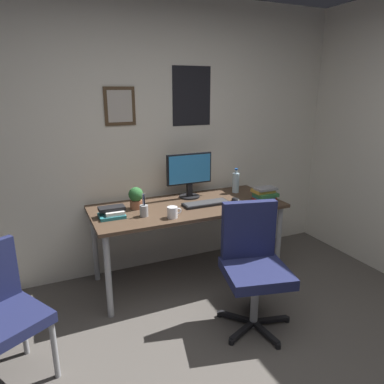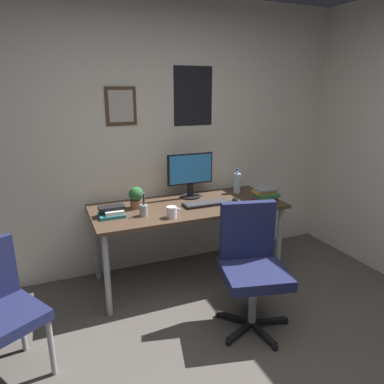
% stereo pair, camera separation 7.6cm
% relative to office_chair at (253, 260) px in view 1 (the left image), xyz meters
% --- Properties ---
extents(wall_back, '(4.40, 0.10, 2.60)m').
position_rel_office_chair_xyz_m(wall_back, '(-0.48, 1.27, 0.77)').
color(wall_back, silver).
rests_on(wall_back, ground_plane).
extents(desk, '(1.75, 0.75, 0.74)m').
position_rel_office_chair_xyz_m(desk, '(-0.19, 0.81, 0.14)').
color(desk, '#4C3828').
rests_on(desk, ground_plane).
extents(office_chair, '(0.58, 0.58, 0.95)m').
position_rel_office_chair_xyz_m(office_chair, '(0.00, 0.00, 0.00)').
color(office_chair, '#1E234C').
rests_on(office_chair, ground_plane).
extents(monitor, '(0.46, 0.20, 0.43)m').
position_rel_office_chair_xyz_m(monitor, '(-0.07, 1.03, 0.45)').
color(monitor, black).
rests_on(monitor, desk).
extents(keyboard, '(0.43, 0.15, 0.03)m').
position_rel_office_chair_xyz_m(keyboard, '(-0.03, 0.75, 0.23)').
color(keyboard, black).
rests_on(keyboard, desk).
extents(computer_mouse, '(0.06, 0.11, 0.04)m').
position_rel_office_chair_xyz_m(computer_mouse, '(0.27, 0.72, 0.23)').
color(computer_mouse, black).
rests_on(computer_mouse, desk).
extents(water_bottle, '(0.07, 0.07, 0.25)m').
position_rel_office_chair_xyz_m(water_bottle, '(0.43, 0.99, 0.32)').
color(water_bottle, silver).
rests_on(water_bottle, desk).
extents(coffee_mug_near, '(0.12, 0.09, 0.09)m').
position_rel_office_chair_xyz_m(coffee_mug_near, '(-0.43, 0.56, 0.26)').
color(coffee_mug_near, white).
rests_on(coffee_mug_near, desk).
extents(potted_plant, '(0.13, 0.13, 0.19)m').
position_rel_office_chair_xyz_m(potted_plant, '(-0.64, 0.91, 0.32)').
color(potted_plant, brown).
rests_on(potted_plant, desk).
extents(pen_cup, '(0.07, 0.07, 0.20)m').
position_rel_office_chair_xyz_m(pen_cup, '(-0.64, 0.69, 0.27)').
color(pen_cup, '#9EA0A5').
rests_on(pen_cup, desk).
extents(book_stack_left, '(0.22, 0.17, 0.14)m').
position_rel_office_chair_xyz_m(book_stack_left, '(0.52, 0.62, 0.28)').
color(book_stack_left, '#B22D28').
rests_on(book_stack_left, desk).
extents(book_stack_right, '(0.22, 0.18, 0.09)m').
position_rel_office_chair_xyz_m(book_stack_right, '(-0.88, 0.78, 0.25)').
color(book_stack_right, '#26727A').
rests_on(book_stack_right, desk).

